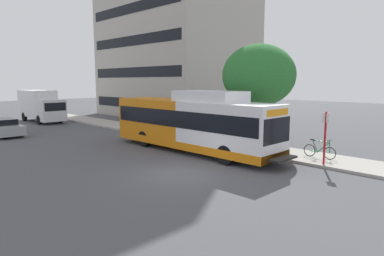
% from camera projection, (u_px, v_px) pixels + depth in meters
% --- Properties ---
extents(ground_plane, '(120.00, 120.00, 0.00)m').
position_uv_depth(ground_plane, '(94.00, 149.00, 20.88)').
color(ground_plane, '#4C4C51').
extents(sidewalk_curb, '(3.00, 56.00, 0.14)m').
position_uv_depth(sidewalk_curb, '(195.00, 138.00, 24.36)').
color(sidewalk_curb, '#A8A399').
rests_on(sidewalk_curb, ground).
extents(transit_bus, '(2.58, 12.25, 3.65)m').
position_uv_depth(transit_bus, '(192.00, 123.00, 19.97)').
color(transit_bus, white).
rests_on(transit_bus, ground).
extents(bus_stop_sign_pole, '(0.10, 0.36, 2.60)m').
position_uv_depth(bus_stop_sign_pole, '(325.00, 134.00, 16.26)').
color(bus_stop_sign_pole, red).
rests_on(bus_stop_sign_pole, sidewalk_curb).
extents(bicycle_parked, '(0.52, 1.76, 1.02)m').
position_uv_depth(bicycle_parked, '(320.00, 150.00, 17.78)').
color(bicycle_parked, black).
rests_on(bicycle_parked, sidewalk_curb).
extents(street_tree_near_stop, '(4.57, 4.57, 6.36)m').
position_uv_depth(street_tree_near_stop, '(259.00, 75.00, 21.00)').
color(street_tree_near_stop, '#4C3823').
rests_on(street_tree_near_stop, sidewalk_curb).
extents(parked_car_far_lane, '(1.80, 4.50, 1.33)m').
position_uv_depth(parked_car_far_lane, '(4.00, 127.00, 25.85)').
color(parked_car_far_lane, '#93999E').
rests_on(parked_car_far_lane, ground).
extents(box_truck_background, '(2.32, 7.01, 3.25)m').
position_uv_depth(box_truck_background, '(41.00, 105.00, 34.77)').
color(box_truck_background, silver).
rests_on(box_truck_background, ground).
extents(apartment_tower_backdrop, '(12.81, 17.07, 27.63)m').
position_uv_depth(apartment_tower_backdrop, '(176.00, 1.00, 40.65)').
color(apartment_tower_backdrop, '#ADA89E').
rests_on(apartment_tower_backdrop, ground).
extents(lattice_comm_tower, '(1.10, 1.10, 30.96)m').
position_uv_depth(lattice_comm_tower, '(138.00, 43.00, 54.44)').
color(lattice_comm_tower, '#B7B7BC').
rests_on(lattice_comm_tower, ground).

